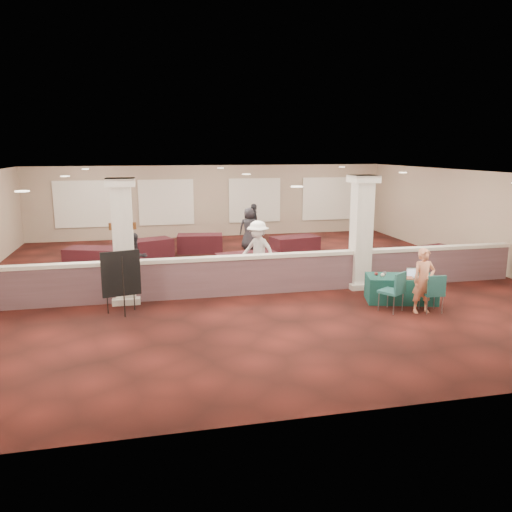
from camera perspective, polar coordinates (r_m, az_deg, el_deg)
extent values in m
plane|color=#431510|center=(15.21, -1.08, -2.75)|extent=(16.00, 16.00, 0.00)
cube|color=gray|center=(22.71, -5.14, 6.26)|extent=(16.00, 0.04, 3.20)
cube|color=gray|center=(7.41, 11.37, -6.26)|extent=(16.00, 0.04, 3.20)
cube|color=gray|center=(18.22, 24.45, 3.77)|extent=(0.04, 16.00, 3.20)
cube|color=silver|center=(14.71, -1.13, 9.38)|extent=(16.00, 16.00, 0.02)
cube|color=brown|center=(13.66, 0.17, -2.30)|extent=(15.60, 0.20, 1.00)
cube|color=beige|center=(13.54, 0.17, -0.05)|extent=(15.60, 0.28, 0.10)
cube|color=white|center=(13.12, -14.91, 1.60)|extent=(0.50, 0.50, 3.20)
cube|color=white|center=(13.47, -14.56, -4.76)|extent=(0.70, 0.70, 0.16)
cube|color=white|center=(12.95, -15.28, 8.14)|extent=(0.72, 0.72, 0.20)
cube|color=white|center=(14.38, 11.93, 2.64)|extent=(0.50, 0.50, 3.20)
cube|color=white|center=(14.70, 11.67, -3.21)|extent=(0.70, 0.70, 0.16)
cube|color=white|center=(14.22, 12.19, 8.61)|extent=(0.72, 0.72, 0.20)
cylinder|color=brown|center=(13.08, -16.23, 3.27)|extent=(0.12, 0.12, 0.18)
cylinder|color=beige|center=(13.08, -16.23, 3.27)|extent=(0.09, 0.09, 0.10)
cylinder|color=brown|center=(13.05, -13.78, 3.39)|extent=(0.12, 0.12, 0.18)
cylinder|color=beige|center=(13.05, -13.78, 3.39)|extent=(0.09, 0.09, 0.10)
cube|color=#103D30|center=(13.56, 16.23, -3.62)|extent=(1.93, 1.33, 0.67)
cube|color=#1D5551|center=(12.92, 19.42, -4.01)|extent=(0.50, 0.50, 0.06)
cube|color=#1D5551|center=(12.67, 19.97, -3.15)|extent=(0.46, 0.08, 0.46)
cylinder|color=slate|center=(12.74, 18.98, -5.38)|extent=(0.03, 0.03, 0.43)
cylinder|color=slate|center=(12.92, 20.53, -5.25)|extent=(0.03, 0.03, 0.43)
cylinder|color=slate|center=(13.07, 18.17, -4.89)|extent=(0.03, 0.03, 0.43)
cylinder|color=slate|center=(13.25, 19.69, -4.76)|extent=(0.03, 0.03, 0.43)
cube|color=#1D5551|center=(12.67, 15.19, -3.94)|extent=(0.69, 0.69, 0.07)
cube|color=#1D5551|center=(12.49, 16.17, -2.93)|extent=(0.44, 0.30, 0.48)
cylinder|color=slate|center=(12.47, 15.46, -5.47)|extent=(0.04, 0.04, 0.46)
cylinder|color=slate|center=(12.82, 16.40, -5.05)|extent=(0.04, 0.04, 0.46)
cylinder|color=slate|center=(12.67, 13.84, -5.10)|extent=(0.04, 0.04, 0.46)
cylinder|color=slate|center=(13.01, 14.81, -4.70)|extent=(0.04, 0.04, 0.46)
cube|color=black|center=(12.27, -15.18, -1.96)|extent=(0.90, 0.25, 1.10)
cylinder|color=black|center=(12.48, -16.73, -3.12)|extent=(0.03, 0.03, 1.47)
cylinder|color=black|center=(12.59, -13.84, -2.83)|extent=(0.03, 0.03, 1.47)
cylinder|color=black|center=(12.12, -14.90, -3.46)|extent=(0.03, 0.03, 1.47)
imported|color=#E28D62|center=(12.70, 18.59, -2.70)|extent=(0.57, 0.38, 1.59)
cube|color=black|center=(17.25, -17.97, -0.30)|extent=(2.01, 1.45, 0.74)
cube|color=black|center=(15.42, -0.94, -1.09)|extent=(2.01, 1.27, 0.76)
cube|color=black|center=(17.95, 19.40, -0.07)|extent=(1.78, 1.25, 0.65)
cube|color=black|center=(18.60, -12.22, 0.82)|extent=(1.91, 1.41, 0.69)
cube|color=black|center=(19.33, -6.41, 1.45)|extent=(1.81, 1.07, 0.69)
cube|color=black|center=(18.76, 4.47, 1.17)|extent=(1.89, 1.24, 0.70)
imported|color=black|center=(14.94, -13.60, -0.34)|extent=(0.84, 0.71, 1.53)
imported|color=silver|center=(15.07, 0.22, 0.64)|extent=(1.20, 1.19, 1.80)
imported|color=black|center=(21.11, -0.28, 3.75)|extent=(0.85, 1.08, 1.66)
imported|color=black|center=(19.77, -0.80, 3.17)|extent=(0.92, 0.71, 1.65)
cube|color=#B8B8BC|center=(13.50, 17.50, -2.26)|extent=(0.35, 0.29, 0.02)
cube|color=#B8B8BC|center=(13.57, 17.43, -1.69)|extent=(0.30, 0.09, 0.20)
cube|color=silver|center=(13.57, 17.43, -1.76)|extent=(0.27, 0.08, 0.18)
cube|color=#BB4B1E|center=(13.27, 16.73, -2.43)|extent=(0.43, 0.37, 0.03)
sphere|color=beige|center=(13.27, 14.27, -2.11)|extent=(0.10, 0.10, 0.10)
sphere|color=#5F2013|center=(13.38, 13.58, -1.98)|extent=(0.09, 0.09, 0.09)
sphere|color=#454549|center=(13.48, 14.50, -1.91)|extent=(0.10, 0.10, 0.10)
cube|color=red|center=(13.38, 19.06, -2.49)|extent=(0.11, 0.06, 0.01)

